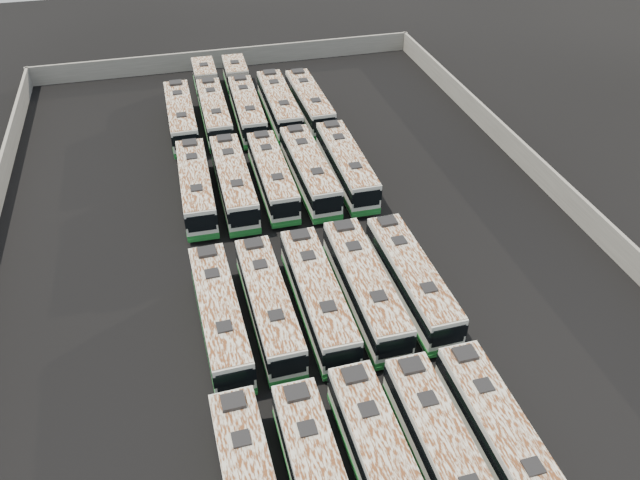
% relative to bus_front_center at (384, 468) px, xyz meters
% --- Properties ---
extents(ground, '(140.00, 140.00, 0.00)m').
position_rel_bus_front_center_xyz_m(ground, '(0.21, 20.13, -1.65)').
color(ground, black).
rests_on(ground, ground).
extents(perimeter_wall, '(45.20, 73.20, 2.20)m').
position_rel_bus_front_center_xyz_m(perimeter_wall, '(0.21, 20.13, -0.55)').
color(perimeter_wall, slate).
rests_on(perimeter_wall, ground).
extents(bus_front_center, '(2.63, 11.52, 3.24)m').
position_rel_bus_front_center_xyz_m(bus_front_center, '(0.00, 0.00, 0.00)').
color(bus_front_center, silver).
rests_on(bus_front_center, ground).
extents(bus_front_right, '(2.51, 11.35, 3.19)m').
position_rel_bus_front_center_xyz_m(bus_front_right, '(3.16, -0.08, -0.02)').
color(bus_front_right, silver).
rests_on(bus_front_right, ground).
extents(bus_front_far_right, '(2.52, 11.32, 3.18)m').
position_rel_bus_front_center_xyz_m(bus_front_far_right, '(6.35, -0.00, -0.03)').
color(bus_front_far_right, silver).
rests_on(bus_front_far_right, ground).
extents(bus_midfront_far_left, '(2.68, 11.38, 3.19)m').
position_rel_bus_front_center_xyz_m(bus_midfront_far_left, '(-6.36, 12.64, -0.02)').
color(bus_midfront_far_left, silver).
rests_on(bus_midfront_far_left, ground).
extents(bus_midfront_left, '(2.55, 11.25, 3.16)m').
position_rel_bus_front_center_xyz_m(bus_midfront_left, '(-3.24, 12.81, -0.04)').
color(bus_midfront_left, silver).
rests_on(bus_midfront_left, ground).
extents(bus_midfront_center, '(2.48, 11.53, 3.25)m').
position_rel_bus_front_center_xyz_m(bus_midfront_center, '(-0.04, 12.74, 0.01)').
color(bus_midfront_center, silver).
rests_on(bus_midfront_center, ground).
extents(bus_midfront_right, '(2.53, 11.76, 3.31)m').
position_rel_bus_front_center_xyz_m(bus_midfront_right, '(3.16, 12.82, 0.04)').
color(bus_midfront_right, silver).
rests_on(bus_midfront_right, ground).
extents(bus_midfront_far_right, '(2.64, 11.49, 3.23)m').
position_rel_bus_front_center_xyz_m(bus_midfront_far_right, '(6.42, 12.80, -0.00)').
color(bus_midfront_far_right, silver).
rests_on(bus_midfront_far_right, ground).
extents(bus_midback_far_left, '(2.65, 11.48, 3.22)m').
position_rel_bus_front_center_xyz_m(bus_midback_far_left, '(-6.33, 27.97, -0.01)').
color(bus_midback_far_left, silver).
rests_on(bus_midback_far_left, ground).
extents(bus_midback_left, '(2.51, 11.66, 3.28)m').
position_rel_bus_front_center_xyz_m(bus_midback_left, '(-3.26, 27.84, 0.02)').
color(bus_midback_left, silver).
rests_on(bus_midback_left, ground).
extents(bus_midback_center, '(2.44, 11.28, 3.17)m').
position_rel_bus_front_center_xyz_m(bus_midback_center, '(-0.01, 28.04, -0.03)').
color(bus_midback_center, silver).
rests_on(bus_midback_center, ground).
extents(bus_midback_right, '(2.63, 11.73, 3.29)m').
position_rel_bus_front_center_xyz_m(bus_midback_right, '(3.15, 27.98, 0.03)').
color(bus_midback_right, silver).
rests_on(bus_midback_right, ground).
extents(bus_midback_far_right, '(2.55, 11.64, 3.27)m').
position_rel_bus_front_center_xyz_m(bus_midback_far_right, '(6.43, 28.05, 0.02)').
color(bus_midback_far_right, silver).
rests_on(bus_midback_far_right, ground).
extents(bus_back_far_left, '(2.49, 11.61, 3.27)m').
position_rel_bus_front_center_xyz_m(bus_back_far_left, '(-6.47, 40.88, 0.02)').
color(bus_back_far_left, silver).
rests_on(bus_back_far_left, ground).
extents(bus_back_left, '(2.55, 17.53, 3.18)m').
position_rel_bus_front_center_xyz_m(bus_back_left, '(-3.20, 43.99, -0.03)').
color(bus_back_left, silver).
rests_on(bus_back_left, ground).
extents(bus_back_center, '(2.83, 17.61, 3.18)m').
position_rel_bus_front_center_xyz_m(bus_back_center, '(0.07, 43.81, -0.03)').
color(bus_back_center, silver).
rests_on(bus_back_center, ground).
extents(bus_back_right, '(2.60, 11.78, 3.31)m').
position_rel_bus_front_center_xyz_m(bus_back_right, '(3.25, 40.97, 0.04)').
color(bus_back_right, silver).
rests_on(bus_back_right, ground).
extents(bus_back_far_right, '(2.54, 11.39, 3.20)m').
position_rel_bus_front_center_xyz_m(bus_back_far_right, '(6.36, 40.89, -0.02)').
color(bus_back_far_right, silver).
rests_on(bus_back_far_right, ground).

